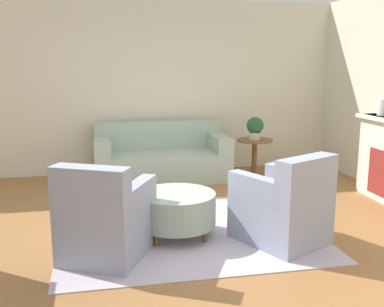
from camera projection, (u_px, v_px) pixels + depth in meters
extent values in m
plane|color=#996638|center=(189.00, 231.00, 4.88)|extent=(16.00, 16.00, 0.00)
cube|color=beige|center=(155.00, 87.00, 7.39)|extent=(9.68, 0.12, 2.80)
cube|color=#BCB2C1|center=(189.00, 231.00, 4.88)|extent=(2.71, 2.25, 0.01)
cube|color=#9EB29E|center=(162.00, 166.00, 7.01)|extent=(2.06, 0.92, 0.44)
cube|color=#9EB29E|center=(159.00, 135.00, 7.27)|extent=(2.06, 0.20, 0.44)
cube|color=#9EB29E|center=(102.00, 147.00, 6.74)|extent=(0.24, 0.88, 0.24)
cube|color=#9EB29E|center=(219.00, 143.00, 7.10)|extent=(0.24, 0.88, 0.24)
cube|color=brown|center=(167.00, 185.00, 6.63)|extent=(1.85, 0.05, 0.06)
cube|color=#8E99B2|center=(108.00, 232.00, 4.25)|extent=(0.98, 1.05, 0.43)
cube|color=#8E99B2|center=(91.00, 195.00, 3.86)|extent=(0.71, 0.48, 0.49)
cube|color=#8E99B2|center=(135.00, 198.00, 4.13)|extent=(0.47, 0.77, 0.27)
cube|color=#8E99B2|center=(81.00, 194.00, 4.26)|extent=(0.47, 0.77, 0.27)
cube|color=brown|center=(125.00, 236.00, 4.65)|extent=(0.58, 0.32, 0.06)
cube|color=#8E99B2|center=(279.00, 220.00, 4.58)|extent=(0.98, 1.05, 0.43)
cube|color=#8E99B2|center=(307.00, 183.00, 4.25)|extent=(0.71, 0.48, 0.49)
cube|color=#8E99B2|center=(297.00, 182.00, 4.69)|extent=(0.47, 0.77, 0.27)
cube|color=#8E99B2|center=(260.00, 191.00, 4.36)|extent=(0.47, 0.77, 0.27)
cube|color=brown|center=(252.00, 227.00, 4.92)|extent=(0.58, 0.32, 0.06)
cylinder|color=#9EB29E|center=(177.00, 209.00, 4.71)|extent=(0.82, 0.82, 0.34)
cylinder|color=brown|center=(156.00, 240.00, 4.47)|extent=(0.05, 0.05, 0.12)
cylinder|color=brown|center=(205.00, 236.00, 4.57)|extent=(0.05, 0.05, 0.12)
cylinder|color=brown|center=(151.00, 223.00, 4.95)|extent=(0.05, 0.05, 0.12)
cylinder|color=brown|center=(195.00, 220.00, 5.05)|extent=(0.05, 0.05, 0.12)
cylinder|color=brown|center=(255.00, 140.00, 7.13)|extent=(0.57, 0.57, 0.03)
cylinder|color=brown|center=(254.00, 159.00, 7.19)|extent=(0.08, 0.08, 0.57)
cylinder|color=brown|center=(254.00, 175.00, 7.24)|extent=(0.31, 0.31, 0.03)
cube|color=maroon|center=(384.00, 175.00, 5.78)|extent=(0.02, 0.67, 0.61)
cylinder|color=beige|center=(255.00, 136.00, 7.11)|extent=(0.18, 0.18, 0.11)
sphere|color=#23562D|center=(255.00, 125.00, 7.08)|extent=(0.27, 0.27, 0.27)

